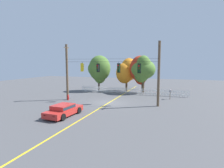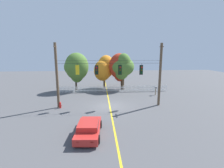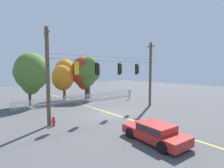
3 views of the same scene
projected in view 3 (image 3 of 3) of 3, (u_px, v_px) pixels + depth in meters
ground at (111, 113)px, 17.67m from camera, size 80.00×80.00×0.00m
lane_centerline_stripe at (111, 113)px, 17.67m from camera, size 0.16×36.00×0.01m
signal_support_span at (111, 75)px, 17.34m from camera, size 12.77×1.10×7.72m
traffic_signal_northbound_secondary at (76, 68)px, 14.91m from camera, size 0.43×0.38×1.30m
traffic_signal_eastbound_side at (98, 69)px, 16.33m from camera, size 0.43×0.38×1.36m
traffic_signal_northbound_primary at (120, 69)px, 18.09m from camera, size 0.43×0.38×1.40m
traffic_signal_southbound_primary at (137, 69)px, 19.73m from camera, size 0.43×0.38×1.42m
white_picket_fence at (85, 98)px, 24.05m from camera, size 18.09×0.06×1.11m
autumn_maple_near_fence at (31, 73)px, 21.16m from camera, size 4.12×3.85×6.56m
autumn_maple_mid at (64, 75)px, 25.42m from camera, size 3.76×3.51×6.09m
autumn_oak_far_east at (83, 73)px, 26.29m from camera, size 3.69×3.25×6.45m
autumn_maple_far_west at (87, 72)px, 26.26m from camera, size 4.22×4.09×6.45m
parked_car at (155, 132)px, 10.72m from camera, size 2.17×4.32×1.15m
fire_hydrant at (54, 121)px, 13.68m from camera, size 0.38×0.22×0.76m
roadside_mailbox at (129, 92)px, 26.07m from camera, size 0.25×0.44×1.38m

